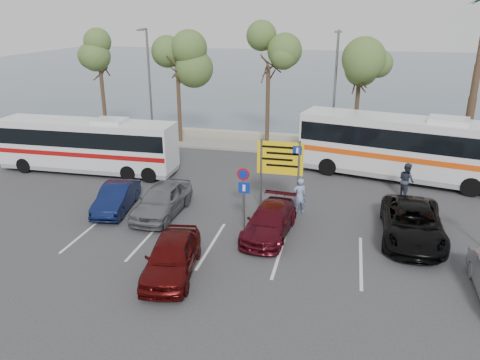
% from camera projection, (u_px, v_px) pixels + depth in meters
% --- Properties ---
extents(ground, '(120.00, 120.00, 0.00)m').
position_uv_depth(ground, '(244.00, 237.00, 20.26)').
color(ground, '#313134').
rests_on(ground, ground).
extents(kerb_strip, '(44.00, 2.40, 0.15)m').
position_uv_depth(kerb_strip, '(288.00, 149.00, 33.06)').
color(kerb_strip, gray).
rests_on(kerb_strip, ground).
extents(seawall, '(48.00, 0.80, 0.60)m').
position_uv_depth(seawall, '(291.00, 139.00, 34.81)').
color(seawall, '#AA9D88').
rests_on(seawall, ground).
extents(sea, '(140.00, 140.00, 0.00)m').
position_uv_depth(sea, '(326.00, 72.00, 75.20)').
color(sea, '#3A515D').
rests_on(sea, ground).
extents(tree_far_left, '(3.20, 3.20, 7.60)m').
position_uv_depth(tree_far_left, '(99.00, 54.00, 33.92)').
color(tree_far_left, '#382619').
rests_on(tree_far_left, kerb_strip).
extents(tree_left, '(3.20, 3.20, 7.20)m').
position_uv_depth(tree_left, '(177.00, 60.00, 32.75)').
color(tree_left, '#382619').
rests_on(tree_left, kerb_strip).
extents(tree_mid, '(3.20, 3.20, 8.00)m').
position_uv_depth(tree_mid, '(269.00, 52.00, 31.14)').
color(tree_mid, '#382619').
rests_on(tree_mid, kerb_strip).
extents(tree_right, '(3.20, 3.20, 7.40)m').
position_uv_depth(tree_right, '(361.00, 62.00, 30.02)').
color(tree_right, '#382619').
rests_on(tree_right, kerb_strip).
extents(street_lamp_left, '(0.45, 1.15, 8.01)m').
position_uv_depth(street_lamp_left, '(149.00, 80.00, 33.21)').
color(street_lamp_left, slate).
rests_on(street_lamp_left, kerb_strip).
extents(street_lamp_right, '(0.45, 1.15, 8.01)m').
position_uv_depth(street_lamp_right, '(335.00, 87.00, 30.44)').
color(street_lamp_right, slate).
rests_on(street_lamp_right, kerb_strip).
extents(direction_sign, '(2.20, 0.12, 3.60)m').
position_uv_depth(direction_sign, '(280.00, 164.00, 22.15)').
color(direction_sign, slate).
rests_on(direction_sign, ground).
extents(sign_no_stop, '(0.60, 0.08, 2.35)m').
position_uv_depth(sign_no_stop, '(243.00, 184.00, 22.04)').
color(sign_no_stop, slate).
rests_on(sign_no_stop, ground).
extents(sign_parking, '(0.50, 0.07, 2.25)m').
position_uv_depth(sign_parking, '(244.00, 199.00, 20.53)').
color(sign_parking, slate).
rests_on(sign_parking, ground).
extents(lane_markings, '(12.02, 4.20, 0.01)m').
position_uv_depth(lane_markings, '(213.00, 245.00, 19.59)').
color(lane_markings, silver).
rests_on(lane_markings, ground).
extents(coach_bus_left, '(10.79, 2.48, 3.35)m').
position_uv_depth(coach_bus_left, '(88.00, 147.00, 28.06)').
color(coach_bus_left, silver).
rests_on(coach_bus_left, ground).
extents(coach_bus_right, '(12.57, 5.33, 3.83)m').
position_uv_depth(coach_bus_right, '(409.00, 150.00, 26.61)').
color(coach_bus_right, silver).
rests_on(coach_bus_right, ground).
extents(car_silver_a, '(1.90, 4.50, 1.52)m').
position_uv_depth(car_silver_a, '(162.00, 200.00, 22.31)').
color(car_silver_a, slate).
rests_on(car_silver_a, ground).
extents(car_blue, '(1.93, 4.06, 1.29)m').
position_uv_depth(car_blue, '(116.00, 198.00, 22.86)').
color(car_blue, '#0D1740').
rests_on(car_blue, ground).
extents(car_maroon, '(2.15, 4.54, 1.28)m').
position_uv_depth(car_maroon, '(270.00, 221.00, 20.30)').
color(car_maroon, '#4F0D18').
rests_on(car_maroon, ground).
extents(car_red, '(2.35, 4.50, 1.46)m').
position_uv_depth(car_red, '(172.00, 256.00, 17.23)').
color(car_red, '#4D0B0B').
rests_on(car_red, ground).
extents(suv_black, '(2.64, 5.45, 1.49)m').
position_uv_depth(suv_black, '(413.00, 223.00, 19.89)').
color(suv_black, black).
rests_on(suv_black, ground).
extents(pedestrian_near, '(0.77, 0.66, 1.79)m').
position_uv_depth(pedestrian_near, '(299.00, 196.00, 22.40)').
color(pedestrian_near, '#7B8EB4').
rests_on(pedestrian_near, ground).
extents(pedestrian_far, '(1.05, 1.13, 1.87)m').
position_uv_depth(pedestrian_far, '(406.00, 180.00, 24.36)').
color(pedestrian_far, '#2D3343').
rests_on(pedestrian_far, ground).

